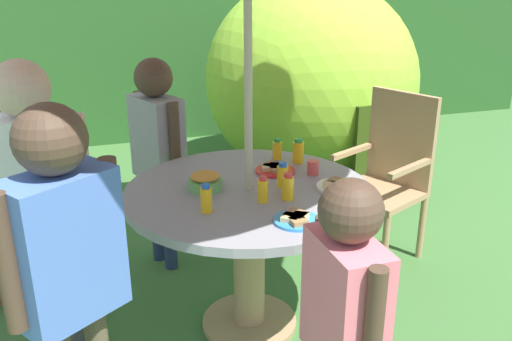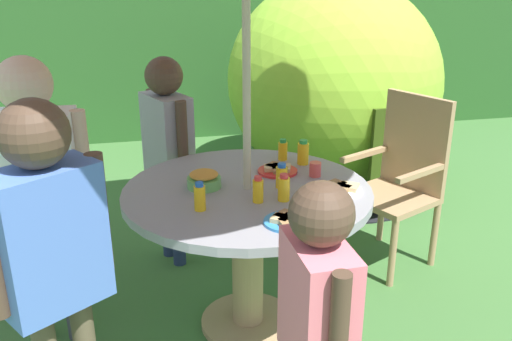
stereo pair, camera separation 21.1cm
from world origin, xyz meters
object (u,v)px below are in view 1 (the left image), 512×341
at_px(juice_bottle_far_left, 283,175).
at_px(juice_bottle_mid_right, 277,150).
at_px(garden_table, 249,221).
at_px(juice_bottle_front_edge, 288,187).
at_px(snack_bowl, 205,181).
at_px(juice_bottle_center_back, 206,199).
at_px(dome_tent, 309,82).
at_px(plate_mid_left, 275,169).
at_px(cup_near, 313,167).
at_px(child_in_blue_shirt, 65,248).
at_px(plate_center_front, 296,219).
at_px(child_in_pink_shirt, 345,304).
at_px(plate_near_right, 340,186).
at_px(wooden_chair, 389,170).
at_px(child_in_grey_shirt, 157,138).
at_px(child_in_white_shirt, 34,177).
at_px(juice_bottle_near_left, 298,152).
at_px(juice_bottle_far_right, 263,190).

bearing_deg(juice_bottle_far_left, juice_bottle_mid_right, 74.09).
bearing_deg(garden_table, juice_bottle_front_edge, -52.78).
xyz_separation_m(snack_bowl, juice_bottle_center_back, (-0.05, -0.25, 0.02)).
height_order(dome_tent, plate_mid_left, dome_tent).
xyz_separation_m(juice_bottle_far_left, cup_near, (0.20, 0.10, -0.02)).
relative_size(child_in_blue_shirt, juice_bottle_mid_right, 11.74).
xyz_separation_m(plate_center_front, juice_bottle_front_edge, (0.05, 0.22, 0.04)).
bearing_deg(juice_bottle_mid_right, child_in_pink_shirt, -100.49).
relative_size(plate_near_right, plate_center_front, 1.13).
height_order(snack_bowl, cup_near, snack_bowl).
bearing_deg(wooden_chair, child_in_grey_shirt, -125.82).
height_order(child_in_grey_shirt, child_in_white_shirt, child_in_white_shirt).
height_order(plate_mid_left, juice_bottle_near_left, juice_bottle_near_left).
relative_size(plate_center_front, juice_bottle_far_left, 1.62).
distance_m(dome_tent, juice_bottle_near_left, 1.76).
height_order(plate_mid_left, cup_near, cup_near).
bearing_deg(wooden_chair, dome_tent, 153.17).
distance_m(wooden_chair, juice_bottle_near_left, 0.76).
bearing_deg(plate_mid_left, child_in_grey_shirt, 131.61).
bearing_deg(child_in_pink_shirt, plate_near_right, -26.40).
height_order(garden_table, snack_bowl, snack_bowl).
xyz_separation_m(garden_table, plate_mid_left, (0.19, 0.17, 0.18)).
distance_m(garden_table, plate_near_right, 0.45).
relative_size(garden_table, plate_center_front, 6.06).
bearing_deg(plate_near_right, dome_tent, 71.12).
relative_size(dome_tent, child_in_grey_shirt, 1.79).
xyz_separation_m(plate_mid_left, juice_bottle_front_edge, (-0.06, -0.34, 0.04)).
bearing_deg(snack_bowl, child_in_blue_shirt, -134.87).
bearing_deg(plate_center_front, child_in_pink_shirt, -95.73).
distance_m(plate_center_front, cup_near, 0.55).
height_order(child_in_pink_shirt, plate_near_right, child_in_pink_shirt).
xyz_separation_m(dome_tent, child_in_white_shirt, (-1.99, -1.77, 0.05)).
bearing_deg(child_in_white_shirt, child_in_blue_shirt, -72.63).
relative_size(child_in_pink_shirt, plate_near_right, 5.33).
height_order(plate_center_front, cup_near, cup_near).
bearing_deg(child_in_blue_shirt, juice_bottle_far_left, -5.74).
height_order(child_in_grey_shirt, plate_center_front, child_in_grey_shirt).
relative_size(plate_mid_left, juice_bottle_near_left, 1.52).
bearing_deg(juice_bottle_mid_right, plate_mid_left, -112.71).
xyz_separation_m(wooden_chair, snack_bowl, (-1.22, -0.42, 0.23)).
relative_size(wooden_chair, juice_bottle_front_edge, 8.29).
height_order(plate_near_right, juice_bottle_mid_right, juice_bottle_mid_right).
bearing_deg(juice_bottle_center_back, garden_table, 38.21).
xyz_separation_m(child_in_pink_shirt, plate_center_front, (0.05, 0.54, 0.03)).
bearing_deg(juice_bottle_near_left, garden_table, -142.98).
xyz_separation_m(juice_bottle_center_back, juice_bottle_front_edge, (0.37, 0.02, -0.00)).
bearing_deg(dome_tent, plate_mid_left, -129.97).
xyz_separation_m(garden_table, juice_bottle_far_left, (0.16, -0.02, 0.22)).
xyz_separation_m(plate_near_right, juice_bottle_far_right, (-0.39, -0.04, 0.04)).
xyz_separation_m(plate_mid_left, juice_bottle_far_right, (-0.17, -0.33, 0.04)).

